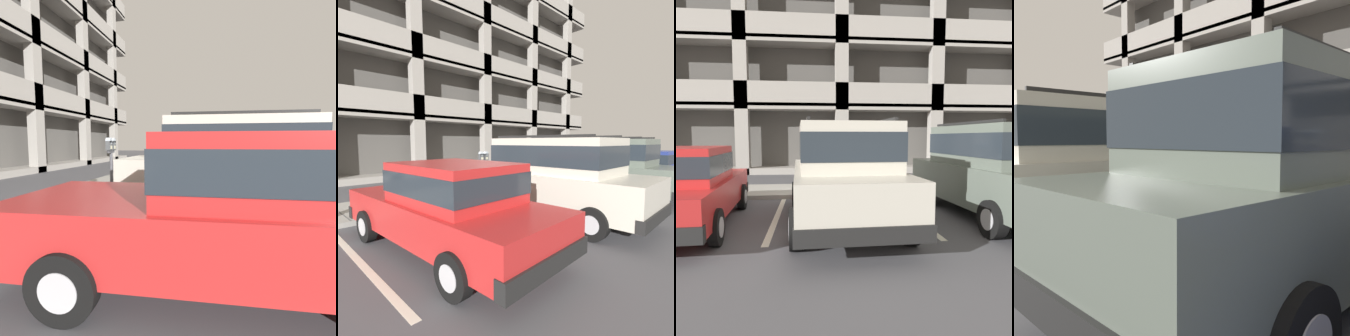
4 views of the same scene
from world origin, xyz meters
The scene contains 10 objects.
ground_plane centered at (0.00, 0.00, -0.05)m, with size 80.00×80.00×0.10m.
sidewalk centered at (0.00, 1.30, 0.06)m, with size 40.00×2.20×0.12m.
parking_stall_lines centered at (1.47, -1.40, 0.00)m, with size 11.86×4.80×0.01m.
silver_suv centered at (-0.12, -2.52, 1.09)m, with size 2.14×4.84×2.03m.
red_sedan centered at (-3.13, -2.44, 0.82)m, with size 1.99×4.56×1.54m.
dark_hatchback centered at (3.17, -2.28, 1.09)m, with size 2.15×4.85×2.03m.
blue_coupe centered at (5.76, -2.58, 0.82)m, with size 1.92×4.52×1.54m.
parking_meter_near centered at (-0.04, 0.35, 1.20)m, with size 0.35×0.12×1.45m.
parking_meter_far centered at (5.83, 0.39, 1.22)m, with size 0.35×0.12×1.47m.
parking_garage centered at (0.78, 11.80, 7.53)m, with size 32.00×10.00×16.25m.
Camera 2 is at (-5.53, -6.28, 1.88)m, focal length 28.00 mm.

